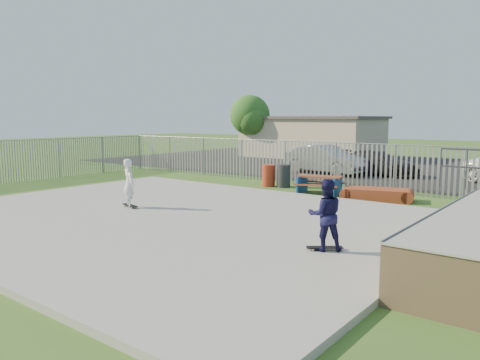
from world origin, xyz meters
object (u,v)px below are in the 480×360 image
Objects in this scene: trash_bin_grey at (284,176)px; car_dark at (377,163)px; funbox at (377,194)px; trash_bin_red at (268,176)px; picnic_table at (320,185)px; car_silver at (325,159)px; tree_left at (250,115)px; skater_navy at (325,215)px; skater_white at (129,183)px.

trash_bin_grey is 6.98m from car_dark.
trash_bin_red reaches higher than funbox.
picnic_table is 2.02× the size of trash_bin_grey.
trash_bin_red is at bearing -163.45° from trash_bin_grey.
trash_bin_grey is (-4.56, 0.67, 0.29)m from funbox.
car_silver reaches higher than funbox.
funbox is at bearing -39.91° from tree_left.
tree_left is at bearing -88.74° from skater_navy.
car_dark is (2.27, 7.00, 0.18)m from trash_bin_red.
skater_navy is at bearing -73.74° from picnic_table.
picnic_table is 2.91m from trash_bin_red.
trash_bin_grey is 0.22× the size of car_dark.
skater_white is at bearing -144.54° from funbox.
tree_left is (-10.29, 6.88, 2.48)m from car_silver.
car_dark is at bearing -56.07° from car_silver.
trash_bin_red reaches higher than picnic_table.
skater_white is (-3.19, -7.04, 0.57)m from picnic_table.
trash_bin_red is 7.58m from skater_white.
funbox is 1.51× the size of skater_navy.
car_silver is 15.80m from skater_navy.
tree_left is 22.80m from skater_white.
funbox is at bearing -154.95° from car_dark.
funbox is 1.51× the size of skater_white.
trash_bin_red is 0.71m from trash_bin_grey.
tree_left is (-10.51, 12.71, 2.79)m from trash_bin_red.
skater_navy is (17.62, -20.88, -2.33)m from tree_left.
tree_left reaches higher than car_silver.
trash_bin_grey is (0.68, 0.20, 0.01)m from trash_bin_red.
skater_navy is at bearing -48.99° from trash_bin_red.
car_dark is at bearing -24.07° from tree_left.
trash_bin_red is at bearing -87.89° from skater_navy.
trash_bin_grey is at bearing 16.55° from trash_bin_red.
picnic_table is 1.28× the size of skater_navy.
car_dark is 15.92m from skater_navy.
trash_bin_grey is at bearing 170.15° from car_dark.
trash_bin_grey is 0.21× the size of car_silver.
tree_left is at bearing 122.55° from picnic_table.
picnic_table is at bearing -18.28° from trash_bin_grey.
funbox is 0.51× the size of car_silver.
picnic_table is at bearing -10.32° from trash_bin_red.
funbox is at bearing -11.42° from picnic_table.
skater_navy reaches higher than trash_bin_grey.
car_dark is at bearing 81.71° from picnic_table.
skater_white is at bearing -63.31° from tree_left.
trash_bin_red is 16.73m from tree_left.
skater_white is at bearing -171.56° from car_silver.
funbox is 20.76m from tree_left.
picnic_table is 7.75m from skater_white.
trash_bin_red is 0.21× the size of car_silver.
car_silver is at bearing -101.26° from skater_navy.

